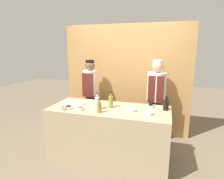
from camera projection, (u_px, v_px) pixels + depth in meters
ground_plane at (109, 158)px, 3.30m from camera, size 14.00×14.00×0.00m
cabinet_wall at (126, 80)px, 4.23m from camera, size 2.80×0.18×2.40m
counter at (109, 134)px, 3.20m from camera, size 1.98×0.82×0.93m
sauce_bowl_orange at (148, 113)px, 2.80m from camera, size 0.14×0.14×0.04m
sauce_bowl_brown at (80, 109)px, 2.99m from camera, size 0.12×0.12×0.05m
sauce_bowl_red at (69, 107)px, 3.05m from camera, size 0.11×0.11×0.05m
sauce_bowl_purple at (151, 106)px, 3.13m from camera, size 0.11×0.11×0.04m
sauce_bowl_white at (131, 110)px, 2.94m from camera, size 0.15×0.15×0.05m
cutting_board at (74, 103)px, 3.34m from camera, size 0.37×0.18×0.02m
bottle_vinegar at (99, 107)px, 2.87m from camera, size 0.06×0.06×0.22m
bottle_soy at (166, 105)px, 2.98m from camera, size 0.09×0.09×0.24m
bottle_clear at (97, 103)px, 3.02m from camera, size 0.08×0.08×0.28m
bottle_oil at (111, 101)px, 3.11m from camera, size 0.08×0.08×0.26m
cup_cream at (62, 107)px, 2.98m from camera, size 0.08×0.08×0.09m
chef_left at (91, 94)px, 4.11m from camera, size 0.31×0.31×1.65m
chef_right at (156, 99)px, 3.71m from camera, size 0.37×0.37×1.68m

